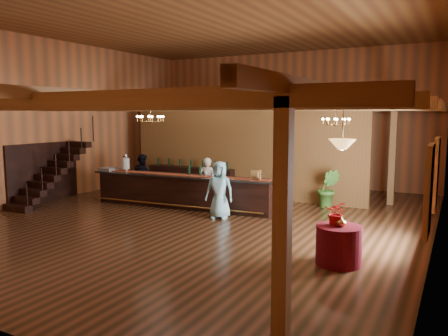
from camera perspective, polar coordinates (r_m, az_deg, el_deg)
The scene contains 30 objects.
floor at distance 12.70m, azimuth -2.74°, elevation -6.47°, with size 14.00×14.00×0.00m, color #582F1C.
ceiling at distance 12.59m, azimuth -2.90°, elevation 18.64°, with size 14.00×14.00×0.00m, color brown.
wall_back at distance 18.68m, azimuth 8.46°, elevation 6.36°, with size 12.00×0.10×5.50m, color #C16836.
wall_left at distance 16.28m, azimuth -21.28°, elevation 5.83°, with size 0.10×14.00×5.50m, color #C16836.
wall_right at distance 10.56m, azimuth 26.37°, elevation 5.10°, with size 0.10×14.00×5.50m, color #C16836.
beam_grid at distance 12.78m, azimuth -1.64°, elevation 8.28°, with size 11.90×13.90×0.39m.
support_posts at distance 12.00m, azimuth -4.02°, elevation 0.48°, with size 9.20×10.20×3.20m.
partition_wall at distance 15.72m, azimuth 2.28°, elevation 1.90°, with size 9.00×0.18×3.10m, color brown.
window_right_front at distance 9.08m, azimuth 25.23°, elevation -2.69°, with size 0.12×1.05×1.75m, color white.
window_right_back at distance 11.65m, azimuth 25.99°, elevation -0.68°, with size 0.12×1.05×1.75m, color white.
staircase at distance 15.52m, azimuth -21.75°, elevation -0.72°, with size 1.00×2.80×2.00m.
backroom_boxes at distance 17.57m, azimuth 5.75°, elevation -0.92°, with size 4.10×0.60×1.10m.
tasting_bar at distance 13.96m, azimuth -5.49°, elevation -3.02°, with size 6.32×1.32×1.06m.
beverage_dispenser at distance 15.06m, azimuth -12.73°, elevation 0.67°, with size 0.26×0.26×0.60m.
glass_rack_tray at distance 15.40m, azimuth -14.84°, elevation -0.14°, with size 0.50×0.50×0.10m, color gray.
raffle_drum at distance 12.79m, azimuth 4.13°, elevation -0.81°, with size 0.34×0.24×0.30m.
bar_bottle_0 at distance 13.88m, azimuth -4.65°, elevation -0.29°, with size 0.07×0.07×0.30m, color black.
bar_bottle_1 at distance 13.87m, azimuth -4.58°, elevation -0.30°, with size 0.07×0.07×0.30m, color black.
bar_bottle_2 at distance 13.69m, azimuth -3.17°, elevation -0.38°, with size 0.07×0.07×0.30m, color black.
backbar_shelf at distance 16.54m, azimuth -4.28°, elevation -1.55°, with size 3.48×0.54×0.98m, color black.
round_table at distance 9.09m, azimuth 14.77°, elevation -9.73°, with size 0.90×0.90×0.78m, color maroon.
chandelier_left at distance 13.26m, azimuth -9.60°, elevation 6.40°, with size 0.80×0.80×0.52m.
chandelier_right at distance 12.92m, azimuth 14.39°, elevation 5.97°, with size 0.80×0.80×0.58m.
pendant_lamp at distance 8.73m, azimuth 15.19°, elevation 3.02°, with size 0.52×0.52×0.90m.
bartender at distance 14.24m, azimuth -2.18°, elevation -1.76°, with size 0.57×0.38×1.57m, color beige.
staff_second at distance 15.85m, azimuth -10.63°, elevation -0.99°, with size 0.76×0.59×1.55m, color black.
guest at distance 12.42m, azimuth -0.60°, elevation -2.88°, with size 0.81×0.53×1.65m, color #8FCDD9.
floor_plant at distance 14.25m, azimuth 13.46°, elevation -2.61°, with size 0.68×0.55×1.24m, color #3F7927.
table_flowers at distance 8.98m, azimuth 14.49°, elevation -5.70°, with size 0.45×0.39×0.50m, color red.
table_vase at distance 8.91m, azimuth 15.04°, elevation -6.36°, with size 0.17×0.17×0.33m, color #B78943.
Camera 1 is at (6.40, -10.55, 3.00)m, focal length 35.00 mm.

